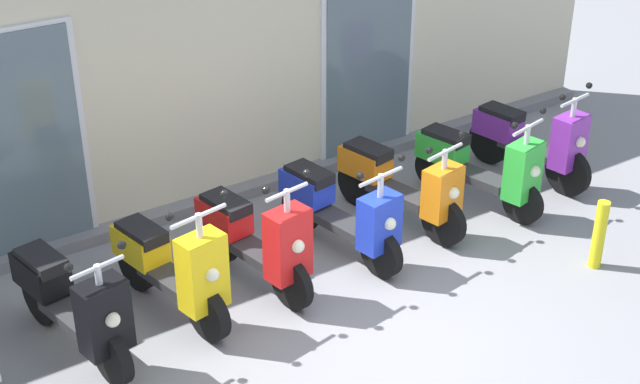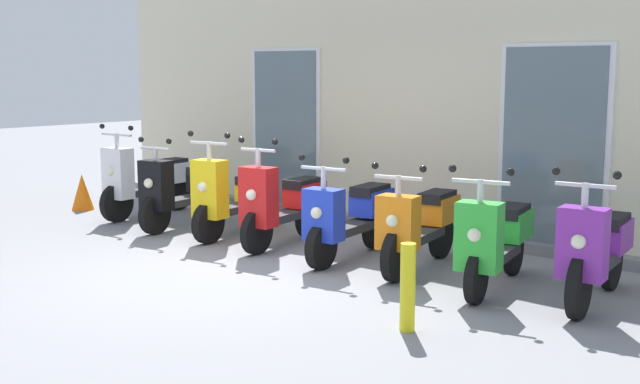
{
  "view_description": "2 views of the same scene",
  "coord_description": "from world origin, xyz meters",
  "px_view_note": "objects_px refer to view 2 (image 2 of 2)",
  "views": [
    {
      "loc": [
        -3.96,
        -4.95,
        4.78
      ],
      "look_at": [
        0.11,
        1.09,
        0.88
      ],
      "focal_mm": 51.4,
      "sensor_mm": 36.0,
      "label": 1
    },
    {
      "loc": [
        5.93,
        -5.31,
        2.05
      ],
      "look_at": [
        0.3,
        1.05,
        0.74
      ],
      "focal_mm": 45.73,
      "sensor_mm": 36.0,
      "label": 2
    }
  ],
  "objects_px": {
    "scooter_orange": "(420,224)",
    "scooter_purple": "(597,249)",
    "scooter_white": "(146,180)",
    "traffic_cone": "(82,192)",
    "curb_bollard": "(408,287)",
    "scooter_green": "(496,238)",
    "scooter_blue": "(350,216)",
    "scooter_red": "(282,203)",
    "scooter_black": "(183,190)",
    "scooter_yellow": "(234,197)"
  },
  "relations": [
    {
      "from": "scooter_black",
      "to": "traffic_cone",
      "type": "bearing_deg",
      "value": -175.95
    },
    {
      "from": "scooter_black",
      "to": "curb_bollard",
      "type": "distance_m",
      "value": 4.83
    },
    {
      "from": "scooter_white",
      "to": "scooter_purple",
      "type": "xyz_separation_m",
      "value": [
        6.37,
        0.03,
        -0.02
      ]
    },
    {
      "from": "scooter_red",
      "to": "traffic_cone",
      "type": "xyz_separation_m",
      "value": [
        -3.84,
        -0.18,
        -0.25
      ]
    },
    {
      "from": "scooter_white",
      "to": "scooter_green",
      "type": "height_order",
      "value": "scooter_white"
    },
    {
      "from": "scooter_white",
      "to": "scooter_yellow",
      "type": "distance_m",
      "value": 1.9
    },
    {
      "from": "scooter_green",
      "to": "curb_bollard",
      "type": "bearing_deg",
      "value": -86.29
    },
    {
      "from": "scooter_black",
      "to": "scooter_red",
      "type": "height_order",
      "value": "scooter_red"
    },
    {
      "from": "scooter_white",
      "to": "scooter_blue",
      "type": "distance_m",
      "value": 3.7
    },
    {
      "from": "scooter_black",
      "to": "scooter_yellow",
      "type": "xyz_separation_m",
      "value": [
        0.91,
        0.04,
        -0.0
      ]
    },
    {
      "from": "scooter_black",
      "to": "traffic_cone",
      "type": "relative_size",
      "value": 3.08
    },
    {
      "from": "scooter_orange",
      "to": "traffic_cone",
      "type": "bearing_deg",
      "value": -176.57
    },
    {
      "from": "scooter_red",
      "to": "scooter_purple",
      "type": "bearing_deg",
      "value": 2.39
    },
    {
      "from": "scooter_yellow",
      "to": "curb_bollard",
      "type": "bearing_deg",
      "value": -22.8
    },
    {
      "from": "traffic_cone",
      "to": "curb_bollard",
      "type": "bearing_deg",
      "value": -11.46
    },
    {
      "from": "traffic_cone",
      "to": "curb_bollard",
      "type": "height_order",
      "value": "curb_bollard"
    },
    {
      "from": "scooter_white",
      "to": "scooter_blue",
      "type": "bearing_deg",
      "value": -1.14
    },
    {
      "from": "scooter_white",
      "to": "scooter_orange",
      "type": "xyz_separation_m",
      "value": [
        4.52,
        0.04,
        -0.04
      ]
    },
    {
      "from": "scooter_black",
      "to": "scooter_green",
      "type": "distance_m",
      "value": 4.49
    },
    {
      "from": "scooter_white",
      "to": "scooter_purple",
      "type": "height_order",
      "value": "scooter_white"
    },
    {
      "from": "scooter_white",
      "to": "traffic_cone",
      "type": "bearing_deg",
      "value": -165.03
    },
    {
      "from": "scooter_green",
      "to": "scooter_orange",
      "type": "bearing_deg",
      "value": 170.7
    },
    {
      "from": "scooter_green",
      "to": "scooter_white",
      "type": "bearing_deg",
      "value": 178.79
    },
    {
      "from": "traffic_cone",
      "to": "curb_bollard",
      "type": "xyz_separation_m",
      "value": [
        6.69,
        -1.36,
        0.09
      ]
    },
    {
      "from": "scooter_black",
      "to": "curb_bollard",
      "type": "xyz_separation_m",
      "value": [
        4.59,
        -1.51,
        -0.14
      ]
    },
    {
      "from": "scooter_red",
      "to": "scooter_black",
      "type": "bearing_deg",
      "value": -179.02
    },
    {
      "from": "scooter_blue",
      "to": "curb_bollard",
      "type": "height_order",
      "value": "scooter_blue"
    },
    {
      "from": "scooter_white",
      "to": "scooter_black",
      "type": "height_order",
      "value": "scooter_white"
    },
    {
      "from": "scooter_blue",
      "to": "scooter_white",
      "type": "bearing_deg",
      "value": 178.86
    },
    {
      "from": "scooter_blue",
      "to": "scooter_purple",
      "type": "distance_m",
      "value": 2.68
    },
    {
      "from": "scooter_white",
      "to": "scooter_green",
      "type": "relative_size",
      "value": 1.03
    },
    {
      "from": "scooter_green",
      "to": "curb_bollard",
      "type": "xyz_separation_m",
      "value": [
        0.1,
        -1.54,
        -0.13
      ]
    },
    {
      "from": "scooter_blue",
      "to": "scooter_orange",
      "type": "bearing_deg",
      "value": 7.87
    },
    {
      "from": "scooter_orange",
      "to": "scooter_white",
      "type": "bearing_deg",
      "value": -179.48
    },
    {
      "from": "scooter_purple",
      "to": "traffic_cone",
      "type": "height_order",
      "value": "scooter_purple"
    },
    {
      "from": "scooter_blue",
      "to": "traffic_cone",
      "type": "bearing_deg",
      "value": -177.34
    },
    {
      "from": "curb_bollard",
      "to": "traffic_cone",
      "type": "bearing_deg",
      "value": 168.54
    },
    {
      "from": "scooter_white",
      "to": "scooter_blue",
      "type": "xyz_separation_m",
      "value": [
        3.69,
        -0.07,
        -0.04
      ]
    },
    {
      "from": "scooter_blue",
      "to": "traffic_cone",
      "type": "distance_m",
      "value": 4.81
    },
    {
      "from": "scooter_white",
      "to": "scooter_blue",
      "type": "height_order",
      "value": "scooter_white"
    },
    {
      "from": "scooter_blue",
      "to": "scooter_orange",
      "type": "height_order",
      "value": "scooter_blue"
    },
    {
      "from": "scooter_purple",
      "to": "scooter_blue",
      "type": "bearing_deg",
      "value": -177.71
    },
    {
      "from": "scooter_white",
      "to": "scooter_orange",
      "type": "bearing_deg",
      "value": 0.52
    },
    {
      "from": "scooter_white",
      "to": "curb_bollard",
      "type": "height_order",
      "value": "scooter_white"
    },
    {
      "from": "scooter_blue",
      "to": "scooter_orange",
      "type": "relative_size",
      "value": 0.98
    },
    {
      "from": "scooter_black",
      "to": "scooter_red",
      "type": "bearing_deg",
      "value": 0.98
    },
    {
      "from": "scooter_yellow",
      "to": "traffic_cone",
      "type": "bearing_deg",
      "value": -176.37
    },
    {
      "from": "scooter_orange",
      "to": "scooter_green",
      "type": "bearing_deg",
      "value": -9.3
    },
    {
      "from": "scooter_white",
      "to": "scooter_green",
      "type": "xyz_separation_m",
      "value": [
        5.48,
        -0.12,
        -0.02
      ]
    },
    {
      "from": "scooter_orange",
      "to": "scooter_purple",
      "type": "height_order",
      "value": "scooter_purple"
    }
  ]
}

